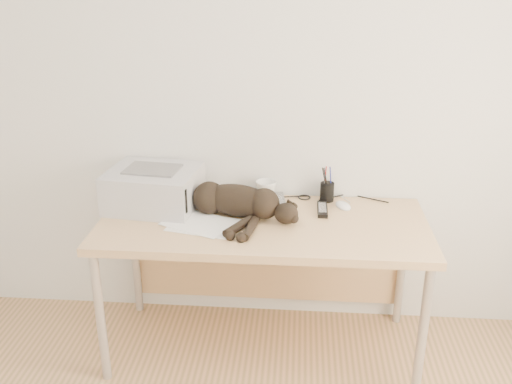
# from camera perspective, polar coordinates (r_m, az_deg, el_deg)

# --- Properties ---
(wall_back) EXTENTS (3.50, 0.00, 3.50)m
(wall_back) POSITION_cam_1_polar(r_m,az_deg,el_deg) (2.94, 1.24, 9.98)
(wall_back) COLOR silver
(wall_back) RESTS_ON floor
(desk) EXTENTS (1.60, 0.70, 0.74)m
(desk) POSITION_cam_1_polar(r_m,az_deg,el_deg) (2.91, 0.81, -4.64)
(desk) COLOR tan
(desk) RESTS_ON floor
(printer) EXTENTS (0.48, 0.42, 0.21)m
(printer) POSITION_cam_1_polar(r_m,az_deg,el_deg) (2.96, -10.18, 0.40)
(printer) COLOR #B1B1B6
(printer) RESTS_ON desk
(papers) EXTENTS (0.41, 0.34, 0.01)m
(papers) POSITION_cam_1_polar(r_m,az_deg,el_deg) (2.76, -5.46, -3.19)
(papers) COLOR white
(papers) RESTS_ON desk
(cat) EXTENTS (0.72, 0.47, 0.17)m
(cat) POSITION_cam_1_polar(r_m,az_deg,el_deg) (2.81, -2.22, -1.00)
(cat) COLOR black
(cat) RESTS_ON desk
(mug) EXTENTS (0.15, 0.15, 0.10)m
(mug) POSITION_cam_1_polar(r_m,az_deg,el_deg) (3.01, 1.02, 0.16)
(mug) COLOR white
(mug) RESTS_ON desk
(pen_cup) EXTENTS (0.07, 0.07, 0.19)m
(pen_cup) POSITION_cam_1_polar(r_m,az_deg,el_deg) (3.02, 7.12, 0.06)
(pen_cup) COLOR black
(pen_cup) RESTS_ON desk
(remote_grey) EXTENTS (0.08, 0.20, 0.02)m
(remote_grey) POSITION_cam_1_polar(r_m,az_deg,el_deg) (2.99, 2.37, -0.91)
(remote_grey) COLOR slate
(remote_grey) RESTS_ON desk
(remote_black) EXTENTS (0.05, 0.18, 0.02)m
(remote_black) POSITION_cam_1_polar(r_m,az_deg,el_deg) (2.90, 6.65, -1.74)
(remote_black) COLOR black
(remote_black) RESTS_ON desk
(mouse) EXTENTS (0.11, 0.13, 0.04)m
(mouse) POSITION_cam_1_polar(r_m,az_deg,el_deg) (2.97, 8.73, -1.15)
(mouse) COLOR white
(mouse) RESTS_ON desk
(cable_tangle) EXTENTS (1.36, 0.07, 0.01)m
(cable_tangle) POSITION_cam_1_polar(r_m,az_deg,el_deg) (3.06, 1.10, -0.43)
(cable_tangle) COLOR black
(cable_tangle) RESTS_ON desk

